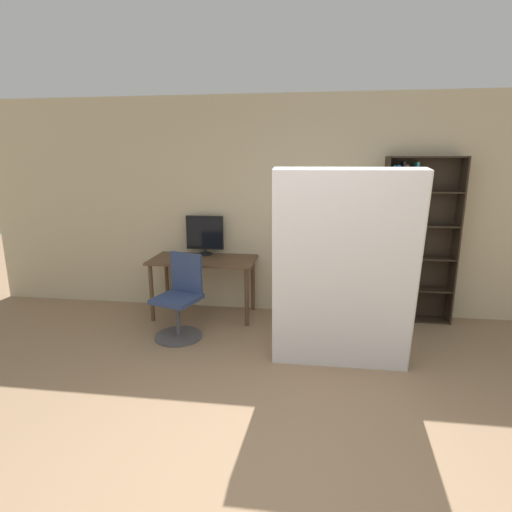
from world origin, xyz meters
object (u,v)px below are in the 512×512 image
object	(u,v)px
bookshelf	(409,238)
mattress_near	(344,273)
office_chair	(180,304)
monitor	(205,234)

from	to	relation	value
bookshelf	mattress_near	world-z (taller)	bookshelf
office_chair	mattress_near	size ratio (longest dim) A/B	0.50
monitor	mattress_near	world-z (taller)	mattress_near
office_chair	monitor	bearing A→B (deg)	85.14
monitor	office_chair	distance (m)	1.07
monitor	office_chair	world-z (taller)	monitor
office_chair	bookshelf	bearing A→B (deg)	18.66
office_chair	mattress_near	distance (m)	1.87
office_chair	mattress_near	world-z (taller)	mattress_near
office_chair	bookshelf	size ratio (longest dim) A/B	0.47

